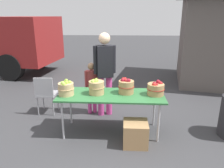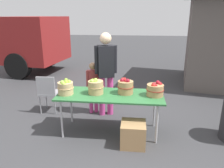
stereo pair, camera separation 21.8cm
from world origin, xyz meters
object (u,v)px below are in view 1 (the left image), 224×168
Objects in this scene: apple_basket_red_1 at (156,89)px; produce_crate at (135,133)px; child_customer at (92,84)px; market_table at (111,97)px; apple_basket_green_1 at (96,87)px; apple_basket_red_0 at (126,86)px; vendor_adult at (105,68)px; apple_basket_green_0 at (66,88)px; folding_chair at (46,92)px.

apple_basket_red_1 reaches higher than produce_crate.
child_customer is at bearing 147.91° from apple_basket_red_1.
market_table is at bearing 136.88° from produce_crate.
apple_basket_green_1 is 0.93× the size of apple_basket_red_1.
apple_basket_red_0 is 0.17× the size of vendor_adult.
child_customer reaches higher than apple_basket_green_0.
vendor_adult reaches higher than produce_crate.
apple_basket_green_1 is (-0.27, 0.01, 0.18)m from market_table.
apple_basket_green_1 is at bearing 67.37° from vendor_adult.
child_customer reaches higher than folding_chair.
child_customer is at bearing 120.00° from market_table.
market_table is 0.82m from apple_basket_green_0.
produce_crate is (0.61, -1.15, -0.84)m from vendor_adult.
market_table is at bearing 94.67° from child_customer.
apple_basket_green_1 is 0.99× the size of apple_basket_red_0.
market_table is 2.21× the size of folding_chair.
apple_basket_green_0 is 1.00× the size of apple_basket_green_1.
produce_crate is at bearing -71.13° from apple_basket_red_0.
vendor_adult is (0.09, 0.73, 0.17)m from apple_basket_green_1.
produce_crate is at bearing -130.01° from apple_basket_red_1.
apple_basket_green_0 is 1.04m from vendor_adult.
vendor_adult is (-0.18, 0.75, 0.34)m from market_table.
apple_basket_green_1 is 1.06m from apple_basket_red_1.
apple_basket_red_1 is 0.27× the size of child_customer.
child_customer is 2.80× the size of produce_crate.
market_table is at bearing -2.66° from apple_basket_green_1.
child_customer is at bearing 126.52° from produce_crate.
child_customer is at bearing 135.14° from apple_basket_red_0.
apple_basket_red_1 reaches higher than folding_chair.
apple_basket_green_1 reaches higher than folding_chair.
child_customer reaches higher than apple_basket_green_1.
folding_chair is at bearing 159.95° from apple_basket_red_0.
apple_basket_red_0 is 0.72× the size of produce_crate.
vendor_adult is at bearing 141.27° from child_customer.
apple_basket_green_0 is at bearing -176.57° from apple_basket_red_1.
apple_basket_red_1 is 0.18× the size of vendor_adult.
apple_basket_green_1 is 0.86m from child_customer.
apple_basket_green_1 is at bearing 177.34° from market_table.
apple_basket_green_0 is 1.10m from folding_chair.
apple_basket_green_1 is 0.72× the size of produce_crate.
apple_basket_green_0 is 0.25× the size of child_customer.
market_table is at bearing -163.15° from apple_basket_red_0.
market_table is 6.03× the size of apple_basket_red_1.
market_table is 0.94m from child_customer.
apple_basket_red_1 is at bearing -6.33° from apple_basket_red_0.
child_customer is at bearing 69.98° from apple_basket_green_0.
market_table is 6.41× the size of apple_basket_red_0.
folding_chair is (-1.47, 0.71, -0.20)m from market_table.
folding_chair is (-1.29, -0.03, -0.54)m from vendor_adult.
apple_basket_red_0 is (0.27, 0.08, 0.18)m from market_table.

